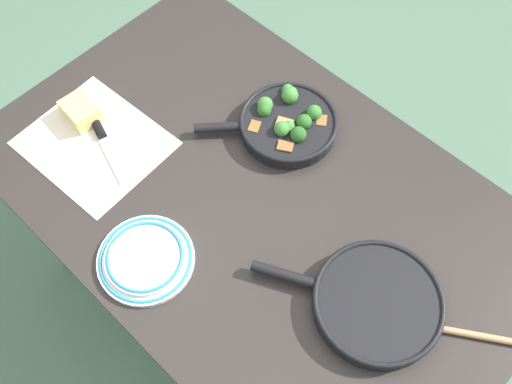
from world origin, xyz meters
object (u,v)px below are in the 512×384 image
(skillet_broccoli, at_px, (287,123))
(grater_knife, at_px, (102,137))
(wooden_spoon, at_px, (443,329))
(dinner_plate_stack, at_px, (145,258))
(skillet_eggs, at_px, (376,303))
(cheese_block, at_px, (81,112))

(skillet_broccoli, bearing_deg, grater_knife, 0.17)
(skillet_broccoli, height_order, wooden_spoon, skillet_broccoli)
(grater_knife, bearing_deg, dinner_plate_stack, -5.94)
(skillet_broccoli, height_order, dinner_plate_stack, skillet_broccoli)
(skillet_broccoli, bearing_deg, dinner_plate_stack, 44.72)
(skillet_broccoli, relative_size, grater_knife, 1.35)
(skillet_eggs, relative_size, grater_knife, 1.74)
(skillet_eggs, height_order, wooden_spoon, skillet_eggs)
(skillet_eggs, xyz_separation_m, cheese_block, (-0.86, -0.12, 0.00))
(skillet_broccoli, xyz_separation_m, skillet_eggs, (0.45, -0.22, -0.00))
(cheese_block, relative_size, dinner_plate_stack, 0.44)
(skillet_eggs, distance_m, grater_knife, 0.78)
(skillet_broccoli, relative_size, cheese_block, 3.16)
(skillet_broccoli, bearing_deg, skillet_eggs, 107.08)
(cheese_block, bearing_deg, skillet_eggs, 7.82)
(cheese_block, distance_m, dinner_plate_stack, 0.45)
(grater_knife, distance_m, dinner_plate_stack, 0.36)
(skillet_eggs, xyz_separation_m, grater_knife, (-0.77, -0.12, -0.01))
(skillet_eggs, height_order, cheese_block, cheese_block)
(grater_knife, bearing_deg, skillet_eggs, 26.74)
(skillet_broccoli, relative_size, dinner_plate_stack, 1.40)
(dinner_plate_stack, bearing_deg, cheese_block, 160.27)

